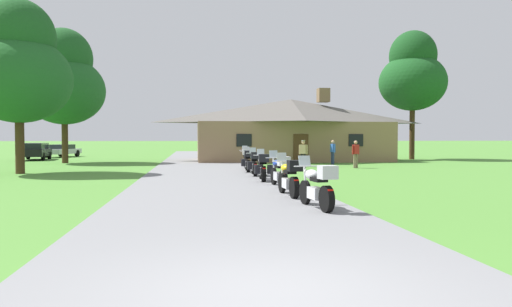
# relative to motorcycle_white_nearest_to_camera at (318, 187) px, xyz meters

# --- Properties ---
(ground_plane) EXTENTS (500.00, 500.00, 0.00)m
(ground_plane) POSITION_rel_motorcycle_white_nearest_to_camera_xyz_m (-2.20, 13.78, -0.62)
(ground_plane) COLOR #4C8433
(asphalt_driveway) EXTENTS (6.40, 80.00, 0.06)m
(asphalt_driveway) POSITION_rel_motorcycle_white_nearest_to_camera_xyz_m (-2.20, 11.78, -0.59)
(asphalt_driveway) COLOR slate
(asphalt_driveway) RESTS_ON ground
(motorcycle_white_nearest_to_camera) EXTENTS (0.73, 2.08, 1.30)m
(motorcycle_white_nearest_to_camera) POSITION_rel_motorcycle_white_nearest_to_camera_xyz_m (0.00, 0.00, 0.00)
(motorcycle_white_nearest_to_camera) COLOR black
(motorcycle_white_nearest_to_camera) RESTS_ON asphalt_driveway
(motorcycle_yellow_second_in_row) EXTENTS (0.66, 2.08, 1.30)m
(motorcycle_yellow_second_in_row) POSITION_rel_motorcycle_white_nearest_to_camera_xyz_m (-0.19, 2.63, 0.00)
(motorcycle_yellow_second_in_row) COLOR black
(motorcycle_yellow_second_in_row) RESTS_ON asphalt_driveway
(motorcycle_blue_third_in_row) EXTENTS (0.66, 2.08, 1.30)m
(motorcycle_blue_third_in_row) POSITION_rel_motorcycle_white_nearest_to_camera_xyz_m (-0.00, 5.29, 0.00)
(motorcycle_blue_third_in_row) COLOR black
(motorcycle_blue_third_in_row) RESTS_ON asphalt_driveway
(motorcycle_silver_fourth_in_row) EXTENTS (0.78, 2.08, 1.30)m
(motorcycle_silver_fourth_in_row) POSITION_rel_motorcycle_white_nearest_to_camera_xyz_m (-0.25, 7.82, -0.01)
(motorcycle_silver_fourth_in_row) COLOR black
(motorcycle_silver_fourth_in_row) RESTS_ON asphalt_driveway
(motorcycle_green_fifth_in_row) EXTENTS (0.76, 2.08, 1.30)m
(motorcycle_green_fifth_in_row) POSITION_rel_motorcycle_white_nearest_to_camera_xyz_m (-0.24, 10.57, -0.01)
(motorcycle_green_fifth_in_row) COLOR black
(motorcycle_green_fifth_in_row) RESTS_ON asphalt_driveway
(motorcycle_orange_sixth_in_row) EXTENTS (0.77, 2.08, 1.30)m
(motorcycle_orange_sixth_in_row) POSITION_rel_motorcycle_white_nearest_to_camera_xyz_m (-0.27, 13.11, -0.01)
(motorcycle_orange_sixth_in_row) COLOR black
(motorcycle_orange_sixth_in_row) RESTS_ON asphalt_driveway
(motorcycle_silver_farthest_in_row) EXTENTS (0.66, 2.08, 1.30)m
(motorcycle_silver_farthest_in_row) POSITION_rel_motorcycle_white_nearest_to_camera_xyz_m (-0.06, 16.04, 0.00)
(motorcycle_silver_farthest_in_row) COLOR black
(motorcycle_silver_farthest_in_row) RESTS_ON asphalt_driveway
(stone_lodge) EXTENTS (15.66, 7.56, 5.81)m
(stone_lodge) POSITION_rel_motorcycle_white_nearest_to_camera_xyz_m (4.62, 25.61, 1.91)
(stone_lodge) COLOR #896B4C
(stone_lodge) RESTS_ON ground
(bystander_blue_shirt_near_lodge) EXTENTS (0.30, 0.54, 1.67)m
(bystander_blue_shirt_near_lodge) POSITION_rel_motorcycle_white_nearest_to_camera_xyz_m (6.36, 19.89, 0.31)
(bystander_blue_shirt_near_lodge) COLOR navy
(bystander_blue_shirt_near_lodge) RESTS_ON ground
(bystander_tan_shirt_beside_signpost) EXTENTS (0.49, 0.37, 1.69)m
(bystander_tan_shirt_beside_signpost) POSITION_rel_motorcycle_white_nearest_to_camera_xyz_m (3.55, 16.72, 0.33)
(bystander_tan_shirt_beside_signpost) COLOR black
(bystander_tan_shirt_beside_signpost) RESTS_ON ground
(bystander_red_shirt_by_tree) EXTENTS (0.51, 0.34, 1.67)m
(bystander_red_shirt_by_tree) POSITION_rel_motorcycle_white_nearest_to_camera_xyz_m (6.65, 16.08, 0.31)
(bystander_red_shirt_by_tree) COLOR #75664C
(bystander_red_shirt_by_tree) RESTS_ON ground
(tree_right_of_lodge) EXTENTS (5.61, 5.61, 10.88)m
(tree_right_of_lodge) POSITION_rel_motorcycle_white_nearest_to_camera_xyz_m (15.32, 26.62, 6.57)
(tree_right_of_lodge) COLOR #422D19
(tree_right_of_lodge) RESTS_ON ground
(tree_left_near) EXTENTS (5.23, 5.23, 8.87)m
(tree_left_near) POSITION_rel_motorcycle_white_nearest_to_camera_xyz_m (-11.87, 13.97, 4.81)
(tree_left_near) COLOR #422D19
(tree_left_near) RESTS_ON ground
(tree_left_far) EXTENTS (5.77, 5.77, 9.72)m
(tree_left_far) POSITION_rel_motorcycle_white_nearest_to_camera_xyz_m (-12.35, 24.27, 5.32)
(tree_left_far) COLOR #422D19
(tree_left_far) RESTS_ON ground
(parked_black_suv_far_left) EXTENTS (2.36, 4.78, 1.40)m
(parked_black_suv_far_left) POSITION_rel_motorcycle_white_nearest_to_camera_xyz_m (-16.10, 29.55, 0.16)
(parked_black_suv_far_left) COLOR black
(parked_black_suv_far_left) RESTS_ON ground
(parked_silver_sedan_far_left) EXTENTS (2.79, 4.52, 1.20)m
(parked_silver_sedan_far_left) POSITION_rel_motorcycle_white_nearest_to_camera_xyz_m (-15.55, 35.49, 0.02)
(parked_silver_sedan_far_left) COLOR #ADAFB7
(parked_silver_sedan_far_left) RESTS_ON ground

